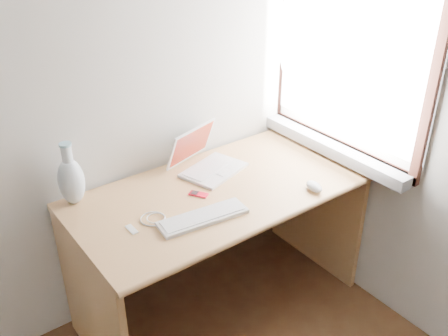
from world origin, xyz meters
TOP-DOWN VIEW (x-y plane):
  - window at (1.72, 1.30)m, footprint 0.11×0.99m
  - desk at (1.03, 1.46)m, footprint 1.40×0.70m
  - laptop at (1.10, 1.57)m, footprint 0.36×0.34m
  - external_keyboard at (0.82, 1.22)m, footprint 0.40×0.16m
  - mouse at (1.37, 1.10)m, footprint 0.09×0.11m
  - ipod at (0.92, 1.39)m, footprint 0.08×0.09m
  - cable_coil at (0.65, 1.34)m, footprint 0.12×0.12m
  - remote at (0.54, 1.33)m, footprint 0.03×0.07m
  - vase at (0.43, 1.67)m, footprint 0.12×0.12m

SIDE VIEW (x-z plane):
  - desk at x=1.03m, z-range 0.16..0.90m
  - remote at x=0.54m, z-range 0.74..0.75m
  - cable_coil at x=0.65m, z-range 0.74..0.75m
  - ipod at x=0.92m, z-range 0.74..0.75m
  - external_keyboard at x=0.82m, z-range 0.74..0.76m
  - mouse at x=1.37m, z-range 0.74..0.78m
  - laptop at x=1.10m, z-range 0.68..0.89m
  - vase at x=0.43m, z-range 0.71..1.01m
  - window at x=1.72m, z-range 0.72..1.83m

